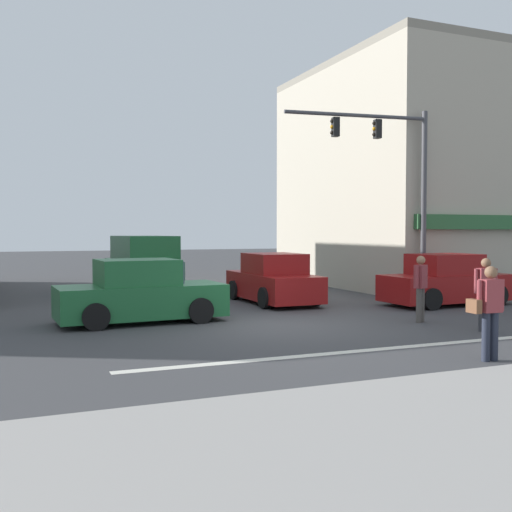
{
  "coord_description": "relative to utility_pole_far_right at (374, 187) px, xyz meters",
  "views": [
    {
      "loc": [
        -5.98,
        -13.16,
        2.27
      ],
      "look_at": [
        0.31,
        2.0,
        1.6
      ],
      "focal_mm": 42.0,
      "sensor_mm": 36.0,
      "label": 1
    }
  ],
  "objects": [
    {
      "name": "sedan_crossing_rightbound",
      "position": [
        -5.64,
        -2.85,
        -3.32
      ],
      "size": [
        1.89,
        4.1,
        1.58
      ],
      "color": "maroon",
      "rests_on": "ground"
    },
    {
      "name": "pedestrian_mid_crossing",
      "position": [
        -3.92,
        -8.01,
        -3.08
      ],
      "size": [
        0.51,
        0.37,
        1.67
      ],
      "color": "#4C4742",
      "rests_on": "ground"
    },
    {
      "name": "van_crossing_center",
      "position": [
        -8.81,
        2.01,
        -3.02
      ],
      "size": [
        2.22,
        4.69,
        2.11
      ],
      "color": "#1E6033",
      "rests_on": "ground"
    },
    {
      "name": "pedestrian_far_side",
      "position": [
        -3.41,
        -9.67,
        -3.08
      ],
      "size": [
        0.56,
        0.29,
        1.67
      ],
      "color": "#333338",
      "rests_on": "ground"
    },
    {
      "name": "lane_marking_stripe",
      "position": [
        -7.44,
        -10.53,
        -4.02
      ],
      "size": [
        9.0,
        0.24,
        0.01
      ],
      "primitive_type": "cube",
      "color": "silver",
      "rests_on": "ground"
    },
    {
      "name": "building_right_corner",
      "position": [
        5.29,
        1.27,
        0.59
      ],
      "size": [
        13.19,
        10.46,
        9.25
      ],
      "color": "#B7AD99",
      "rests_on": "ground"
    },
    {
      "name": "pedestrian_foreground_with_bag",
      "position": [
        -5.68,
        -12.15,
        -3.08
      ],
      "size": [
        0.67,
        0.32,
        1.67
      ],
      "color": "#232838",
      "rests_on": "ground"
    },
    {
      "name": "traffic_light_mast",
      "position": [
        -1.76,
        -3.98,
        0.15
      ],
      "size": [
        4.85,
        0.8,
        6.2
      ],
      "color": "#47474C",
      "rests_on": "ground"
    },
    {
      "name": "sedan_parked_curbside",
      "position": [
        -0.9,
        -5.39,
        -3.32
      ],
      "size": [
        4.13,
        1.94,
        1.58
      ],
      "color": "maroon",
      "rests_on": "ground"
    },
    {
      "name": "utility_pole_far_right",
      "position": [
        0.0,
        0.0,
        0.0
      ],
      "size": [
        1.4,
        0.22,
        7.76
      ],
      "color": "brown",
      "rests_on": "ground"
    },
    {
      "name": "ground_plane",
      "position": [
        -7.44,
        -7.03,
        -4.03
      ],
      "size": [
        120.0,
        120.0,
        0.0
      ],
      "primitive_type": "plane",
      "color": "#3D3D3F"
    },
    {
      "name": "sedan_crossing_leftbound",
      "position": [
        -10.39,
        -5.32,
        -3.32
      ],
      "size": [
        4.18,
        2.03,
        1.58
      ],
      "color": "#1E6033",
      "rests_on": "ground"
    }
  ]
}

